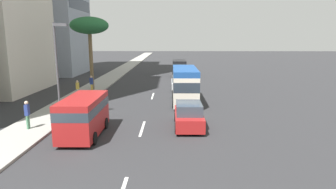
{
  "coord_description": "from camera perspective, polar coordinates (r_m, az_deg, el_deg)",
  "views": [
    {
      "loc": [
        -4.53,
        -1.88,
        5.84
      ],
      "look_at": [
        17.47,
        -1.65,
        1.49
      ],
      "focal_mm": 30.38,
      "sensor_mm": 36.0,
      "label": 1
    }
  ],
  "objects": [
    {
      "name": "ground_plane",
      "position": [
        36.55,
        -2.36,
        1.97
      ],
      "size": [
        198.0,
        198.0,
        0.0
      ],
      "primitive_type": "plane",
      "color": "#2D2D30"
    },
    {
      "name": "sidewalk_right",
      "position": [
        37.62,
        -13.48,
        2.05
      ],
      "size": [
        162.0,
        3.18,
        0.15
      ],
      "primitive_type": "cube",
      "color": "#9E9B93",
      "rests_on": "ground_plane"
    },
    {
      "name": "lane_stripe_mid",
      "position": [
        18.95,
        -5.17,
        -6.81
      ],
      "size": [
        3.2,
        0.16,
        0.01
      ],
      "primitive_type": "cube",
      "color": "silver",
      "rests_on": "ground_plane"
    },
    {
      "name": "lane_stripe_far",
      "position": [
        29.37,
        -3.09,
        -0.3
      ],
      "size": [
        3.2,
        0.16,
        0.01
      ],
      "primitive_type": "cube",
      "color": "silver",
      "rests_on": "ground_plane"
    },
    {
      "name": "minibus_lead",
      "position": [
        25.93,
        3.37,
        2.1
      ],
      "size": [
        6.69,
        2.28,
        3.22
      ],
      "color": "silver",
      "rests_on": "ground_plane"
    },
    {
      "name": "car_second",
      "position": [
        19.0,
        4.16,
        -4.26
      ],
      "size": [
        4.17,
        1.87,
        1.69
      ],
      "color": "#A51E1E",
      "rests_on": "ground_plane"
    },
    {
      "name": "van_third",
      "position": [
        44.63,
        2.26,
        5.5
      ],
      "size": [
        4.81,
        2.16,
        2.51
      ],
      "color": "black",
      "rests_on": "ground_plane"
    },
    {
      "name": "car_fourth",
      "position": [
        33.26,
        2.26,
        2.35
      ],
      "size": [
        4.61,
        1.85,
        1.56
      ],
      "color": "white",
      "rests_on": "ground_plane"
    },
    {
      "name": "van_fifth",
      "position": [
        17.89,
        -16.55,
        -3.76
      ],
      "size": [
        4.77,
        2.11,
        2.4
      ],
      "rotation": [
        0.0,
        0.0,
        3.14
      ],
      "color": "#A51E1E",
      "rests_on": "ground_plane"
    },
    {
      "name": "pedestrian_near_lamp",
      "position": [
        29.31,
        -17.68,
        1.27
      ],
      "size": [
        0.35,
        0.27,
        1.66
      ],
      "rotation": [
        0.0,
        0.0,
        2.99
      ],
      "color": "beige",
      "rests_on": "sidewalk_right"
    },
    {
      "name": "pedestrian_mid_block",
      "position": [
        31.53,
        -15.1,
        2.23
      ],
      "size": [
        0.32,
        0.38,
        1.8
      ],
      "rotation": [
        0.0,
        0.0,
        4.34
      ],
      "color": "gold",
      "rests_on": "sidewalk_right"
    },
    {
      "name": "pedestrian_by_tree",
      "position": [
        20.18,
        -26.4,
        -3.4
      ],
      "size": [
        0.33,
        0.24,
        1.82
      ],
      "rotation": [
        0.0,
        0.0,
        3.2
      ],
      "color": "#4C8C66",
      "rests_on": "sidewalk_right"
    },
    {
      "name": "palm_tree",
      "position": [
        32.94,
        -15.49,
        13.0
      ],
      "size": [
        4.15,
        4.15,
        8.02
      ],
      "color": "brown",
      "rests_on": "sidewalk_right"
    },
    {
      "name": "street_lamp",
      "position": [
        21.23,
        -21.2,
        6.32
      ],
      "size": [
        0.24,
        0.97,
        6.76
      ],
      "color": "#4C4C51",
      "rests_on": "sidewalk_right"
    }
  ]
}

